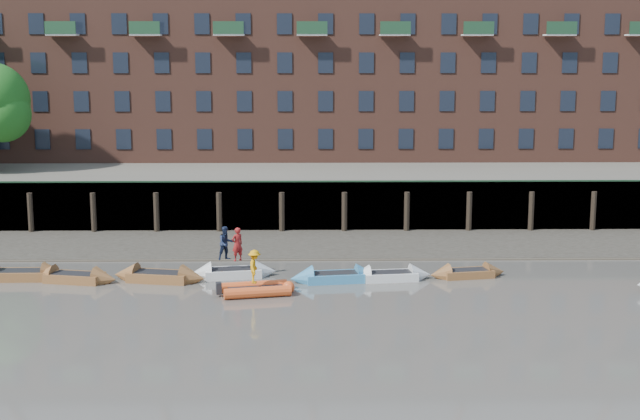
{
  "coord_description": "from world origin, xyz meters",
  "views": [
    {
      "loc": [
        -0.4,
        -34.19,
        11.49
      ],
      "look_at": [
        0.29,
        12.0,
        3.2
      ],
      "focal_mm": 50.0,
      "sensor_mm": 36.0,
      "label": 1
    }
  ],
  "objects_px": {
    "rowboat_0": "(20,275)",
    "rib_tender": "(259,289)",
    "rowboat_1": "(75,278)",
    "person_rower_b": "(226,243)",
    "rowboat_3": "(233,273)",
    "person_rower_a": "(237,244)",
    "rowboat_2": "(159,276)",
    "rowboat_6": "(468,273)",
    "person_rib_crew": "(255,267)",
    "rowboat_5": "(390,276)",
    "rowboat_4": "(335,277)"
  },
  "relations": [
    {
      "from": "rowboat_3",
      "to": "rib_tender",
      "type": "height_order",
      "value": "rowboat_3"
    },
    {
      "from": "rowboat_5",
      "to": "person_rower_b",
      "type": "height_order",
      "value": "person_rower_b"
    },
    {
      "from": "rowboat_6",
      "to": "person_rower_b",
      "type": "xyz_separation_m",
      "value": [
        -12.42,
        0.37,
        1.55
      ]
    },
    {
      "from": "rowboat_0",
      "to": "rowboat_5",
      "type": "xyz_separation_m",
      "value": [
        18.83,
        -0.41,
        -0.02
      ]
    },
    {
      "from": "rowboat_1",
      "to": "person_rib_crew",
      "type": "distance_m",
      "value": 9.62
    },
    {
      "from": "rowboat_3",
      "to": "person_rower_b",
      "type": "distance_m",
      "value": 1.57
    },
    {
      "from": "rowboat_6",
      "to": "rib_tender",
      "type": "bearing_deg",
      "value": -173.95
    },
    {
      "from": "rowboat_0",
      "to": "person_rower_a",
      "type": "distance_m",
      "value": 11.16
    },
    {
      "from": "rowboat_5",
      "to": "rowboat_1",
      "type": "bearing_deg",
      "value": 173.34
    },
    {
      "from": "rowboat_3",
      "to": "rowboat_5",
      "type": "relative_size",
      "value": 1.06
    },
    {
      "from": "person_rower_b",
      "to": "person_rib_crew",
      "type": "height_order",
      "value": "person_rower_b"
    },
    {
      "from": "rowboat_0",
      "to": "rowboat_2",
      "type": "relative_size",
      "value": 0.96
    },
    {
      "from": "rowboat_1",
      "to": "person_rower_b",
      "type": "height_order",
      "value": "person_rower_b"
    },
    {
      "from": "rowboat_0",
      "to": "rib_tender",
      "type": "distance_m",
      "value": 12.67
    },
    {
      "from": "rowboat_4",
      "to": "rowboat_6",
      "type": "xyz_separation_m",
      "value": [
        6.87,
        0.78,
        -0.03
      ]
    },
    {
      "from": "rowboat_5",
      "to": "person_rower_b",
      "type": "bearing_deg",
      "value": 166.72
    },
    {
      "from": "rowboat_1",
      "to": "rowboat_3",
      "type": "xyz_separation_m",
      "value": [
        7.9,
        0.84,
        0.0
      ]
    },
    {
      "from": "person_rower_b",
      "to": "person_rower_a",
      "type": "bearing_deg",
      "value": -49.88
    },
    {
      "from": "rowboat_2",
      "to": "rowboat_4",
      "type": "relative_size",
      "value": 1.06
    },
    {
      "from": "rowboat_3",
      "to": "rib_tender",
      "type": "relative_size",
      "value": 1.29
    },
    {
      "from": "rowboat_4",
      "to": "person_rower_b",
      "type": "bearing_deg",
      "value": 159.97
    },
    {
      "from": "rowboat_2",
      "to": "person_rower_a",
      "type": "distance_m",
      "value": 4.25
    },
    {
      "from": "rowboat_1",
      "to": "person_rower_b",
      "type": "xyz_separation_m",
      "value": [
        7.55,
        1.04,
        1.52
      ]
    },
    {
      "from": "rowboat_1",
      "to": "rowboat_6",
      "type": "height_order",
      "value": "rowboat_1"
    },
    {
      "from": "rowboat_3",
      "to": "rowboat_4",
      "type": "relative_size",
      "value": 0.99
    },
    {
      "from": "rowboat_5",
      "to": "rowboat_6",
      "type": "relative_size",
      "value": 1.05
    },
    {
      "from": "rowboat_4",
      "to": "rowboat_5",
      "type": "bearing_deg",
      "value": -3.23
    },
    {
      "from": "person_rib_crew",
      "to": "person_rower_a",
      "type": "bearing_deg",
      "value": 19.52
    },
    {
      "from": "rowboat_4",
      "to": "rowboat_6",
      "type": "height_order",
      "value": "rowboat_4"
    },
    {
      "from": "rowboat_3",
      "to": "person_rower_b",
      "type": "bearing_deg",
      "value": 140.52
    },
    {
      "from": "rowboat_0",
      "to": "rib_tender",
      "type": "bearing_deg",
      "value": -14.63
    },
    {
      "from": "rowboat_2",
      "to": "rowboat_3",
      "type": "height_order",
      "value": "rowboat_2"
    },
    {
      "from": "rowboat_3",
      "to": "person_rower_a",
      "type": "xyz_separation_m",
      "value": [
        0.26,
        -0.04,
        1.51
      ]
    },
    {
      "from": "rowboat_1",
      "to": "rowboat_2",
      "type": "distance_m",
      "value": 4.24
    },
    {
      "from": "rib_tender",
      "to": "person_rower_a",
      "type": "xyz_separation_m",
      "value": [
        -1.26,
        3.26,
        1.48
      ]
    },
    {
      "from": "rowboat_1",
      "to": "person_rib_crew",
      "type": "bearing_deg",
      "value": -3.33
    },
    {
      "from": "rowboat_6",
      "to": "person_rower_a",
      "type": "xyz_separation_m",
      "value": [
        -11.82,
        0.14,
        1.54
      ]
    },
    {
      "from": "rowboat_1",
      "to": "person_rower_a",
      "type": "bearing_deg",
      "value": 17.39
    },
    {
      "from": "rowboat_2",
      "to": "rowboat_6",
      "type": "xyz_separation_m",
      "value": [
        15.73,
        0.59,
        -0.04
      ]
    },
    {
      "from": "rowboat_1",
      "to": "rib_tender",
      "type": "bearing_deg",
      "value": -2.88
    },
    {
      "from": "rowboat_2",
      "to": "rib_tender",
      "type": "distance_m",
      "value": 5.76
    },
    {
      "from": "rib_tender",
      "to": "person_rib_crew",
      "type": "distance_m",
      "value": 1.13
    },
    {
      "from": "person_rib_crew",
      "to": "person_rower_b",
      "type": "bearing_deg",
      "value": 26.93
    },
    {
      "from": "person_rower_a",
      "to": "person_rib_crew",
      "type": "height_order",
      "value": "person_rower_a"
    },
    {
      "from": "person_rower_b",
      "to": "rowboat_2",
      "type": "bearing_deg",
      "value": 167.32
    },
    {
      "from": "rowboat_2",
      "to": "person_rib_crew",
      "type": "bearing_deg",
      "value": -16.21
    },
    {
      "from": "rowboat_2",
      "to": "person_rib_crew",
      "type": "height_order",
      "value": "person_rib_crew"
    },
    {
      "from": "rowboat_3",
      "to": "rowboat_6",
      "type": "height_order",
      "value": "rowboat_3"
    },
    {
      "from": "rowboat_0",
      "to": "rib_tender",
      "type": "height_order",
      "value": "rowboat_0"
    },
    {
      "from": "rowboat_4",
      "to": "rib_tender",
      "type": "xyz_separation_m",
      "value": [
        -3.7,
        -2.34,
        0.03
      ]
    }
  ]
}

